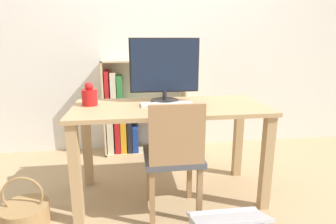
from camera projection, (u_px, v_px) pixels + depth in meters
The scene contains 9 objects.
ground_plane at pixel (170, 194), 2.32m from camera, with size 10.00×10.00×0.00m, color tan.
wall_back at pixel (155, 35), 3.12m from camera, with size 8.00×0.05×2.60m.
desk at pixel (170, 123), 2.17m from camera, with size 1.46×0.66×0.76m.
monitor at pixel (165, 68), 2.21m from camera, with size 0.55×0.23×0.50m.
keyboard at pixel (167, 104), 2.13m from camera, with size 0.40×0.12×0.02m.
vase at pixel (89, 96), 2.13m from camera, with size 0.12×0.12×0.18m.
chair at pixel (174, 155), 1.93m from camera, with size 0.40×0.40×0.86m.
bookshelf at pixel (129, 115), 3.12m from camera, with size 0.90×0.28×1.04m.
basket at pixel (25, 213), 1.92m from camera, with size 0.32×0.32×0.36m.
Camera 1 is at (-0.30, -2.06, 1.23)m, focal length 30.00 mm.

